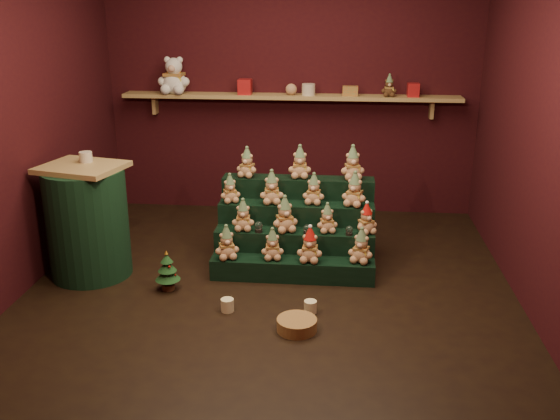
# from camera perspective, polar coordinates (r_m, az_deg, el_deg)

# --- Properties ---
(ground) EXTENTS (4.00, 4.00, 0.00)m
(ground) POSITION_cam_1_polar(r_m,az_deg,el_deg) (5.32, -0.76, -6.70)
(ground) COLOR black
(ground) RESTS_ON ground
(back_wall) EXTENTS (4.00, 0.10, 2.80)m
(back_wall) POSITION_cam_1_polar(r_m,az_deg,el_deg) (6.91, 1.06, 11.37)
(back_wall) COLOR black
(back_wall) RESTS_ON ground
(front_wall) EXTENTS (4.00, 0.10, 2.80)m
(front_wall) POSITION_cam_1_polar(r_m,az_deg,el_deg) (2.92, -5.23, 0.96)
(front_wall) COLOR black
(front_wall) RESTS_ON ground
(left_wall) EXTENTS (0.10, 4.00, 2.80)m
(left_wall) POSITION_cam_1_polar(r_m,az_deg,el_deg) (5.50, -22.80, 8.02)
(left_wall) COLOR black
(left_wall) RESTS_ON ground
(right_wall) EXTENTS (0.10, 4.00, 2.80)m
(right_wall) POSITION_cam_1_polar(r_m,az_deg,el_deg) (5.09, 22.96, 7.24)
(right_wall) COLOR black
(right_wall) RESTS_ON ground
(back_shelf) EXTENTS (3.60, 0.26, 0.24)m
(back_shelf) POSITION_cam_1_polar(r_m,az_deg,el_deg) (6.75, 0.93, 10.28)
(back_shelf) COLOR #A38951
(back_shelf) RESTS_ON ground
(riser_tier_front) EXTENTS (1.40, 0.22, 0.18)m
(riser_tier_front) POSITION_cam_1_polar(r_m,az_deg,el_deg) (5.36, 1.13, -5.44)
(riser_tier_front) COLOR black
(riser_tier_front) RESTS_ON ground
(riser_tier_midfront) EXTENTS (1.40, 0.22, 0.36)m
(riser_tier_midfront) POSITION_cam_1_polar(r_m,az_deg,el_deg) (5.53, 1.31, -3.66)
(riser_tier_midfront) COLOR black
(riser_tier_midfront) RESTS_ON ground
(riser_tier_midback) EXTENTS (1.40, 0.22, 0.54)m
(riser_tier_midback) POSITION_cam_1_polar(r_m,az_deg,el_deg) (5.70, 1.48, -1.99)
(riser_tier_midback) COLOR black
(riser_tier_midback) RESTS_ON ground
(riser_tier_back) EXTENTS (1.40, 0.22, 0.72)m
(riser_tier_back) POSITION_cam_1_polar(r_m,az_deg,el_deg) (5.87, 1.64, -0.41)
(riser_tier_back) COLOR black
(riser_tier_back) RESTS_ON ground
(teddy_0) EXTENTS (0.26, 0.25, 0.29)m
(teddy_0) POSITION_cam_1_polar(r_m,az_deg,el_deg) (5.32, -4.91, -2.96)
(teddy_0) COLOR tan
(teddy_0) RESTS_ON riser_tier_front
(teddy_1) EXTENTS (0.21, 0.20, 0.27)m
(teddy_1) POSITION_cam_1_polar(r_m,az_deg,el_deg) (5.29, -0.70, -3.12)
(teddy_1) COLOR tan
(teddy_1) RESTS_ON riser_tier_front
(teddy_2) EXTENTS (0.23, 0.21, 0.30)m
(teddy_2) POSITION_cam_1_polar(r_m,az_deg,el_deg) (5.24, 2.75, -3.19)
(teddy_2) COLOR tan
(teddy_2) RESTS_ON riser_tier_front
(teddy_3) EXTENTS (0.26, 0.25, 0.30)m
(teddy_3) POSITION_cam_1_polar(r_m,az_deg,el_deg) (5.27, 7.44, -3.24)
(teddy_3) COLOR tan
(teddy_3) RESTS_ON riser_tier_front
(teddy_4) EXTENTS (0.21, 0.19, 0.28)m
(teddy_4) POSITION_cam_1_polar(r_m,az_deg,el_deg) (5.45, -3.40, -0.46)
(teddy_4) COLOR tan
(teddy_4) RESTS_ON riser_tier_midfront
(teddy_5) EXTENTS (0.28, 0.27, 0.31)m
(teddy_5) POSITION_cam_1_polar(r_m,az_deg,el_deg) (5.40, 0.43, -0.39)
(teddy_5) COLOR tan
(teddy_5) RESTS_ON riser_tier_midfront
(teddy_6) EXTENTS (0.22, 0.20, 0.26)m
(teddy_6) POSITION_cam_1_polar(r_m,az_deg,el_deg) (5.41, 4.33, -0.73)
(teddy_6) COLOR tan
(teddy_6) RESTS_ON riser_tier_midfront
(teddy_7) EXTENTS (0.25, 0.24, 0.27)m
(teddy_7) POSITION_cam_1_polar(r_m,az_deg,el_deg) (5.41, 7.90, -0.78)
(teddy_7) COLOR tan
(teddy_7) RESTS_ON riser_tier_midfront
(teddy_8) EXTENTS (0.23, 0.22, 0.26)m
(teddy_8) POSITION_cam_1_polar(r_m,az_deg,el_deg) (5.63, -4.60, 1.98)
(teddy_8) COLOR tan
(teddy_8) RESTS_ON riser_tier_midback
(teddy_9) EXTENTS (0.24, 0.22, 0.30)m
(teddy_9) POSITION_cam_1_polar(r_m,az_deg,el_deg) (5.57, -0.76, 2.09)
(teddy_9) COLOR tan
(teddy_9) RESTS_ON riser_tier_midback
(teddy_10) EXTENTS (0.22, 0.20, 0.28)m
(teddy_10) POSITION_cam_1_polar(r_m,az_deg,el_deg) (5.57, 3.11, 1.94)
(teddy_10) COLOR tan
(teddy_10) RESTS_ON riser_tier_midback
(teddy_11) EXTENTS (0.27, 0.26, 0.30)m
(teddy_11) POSITION_cam_1_polar(r_m,az_deg,el_deg) (5.54, 6.85, 1.89)
(teddy_11) COLOR tan
(teddy_11) RESTS_ON riser_tier_midback
(teddy_12) EXTENTS (0.24, 0.22, 0.27)m
(teddy_12) POSITION_cam_1_polar(r_m,az_deg,el_deg) (5.77, -3.02, 4.37)
(teddy_12) COLOR tan
(teddy_12) RESTS_ON riser_tier_back
(teddy_13) EXTENTS (0.22, 0.20, 0.30)m
(teddy_13) POSITION_cam_1_polar(r_m,az_deg,el_deg) (5.73, 1.83, 4.41)
(teddy_13) COLOR tan
(teddy_13) RESTS_ON riser_tier_back
(teddy_14) EXTENTS (0.25, 0.23, 0.30)m
(teddy_14) POSITION_cam_1_polar(r_m,az_deg,el_deg) (5.72, 6.65, 4.31)
(teddy_14) COLOR tan
(teddy_14) RESTS_ON riser_tier_back
(snow_globe_a) EXTENTS (0.07, 0.07, 0.10)m
(snow_globe_a) POSITION_cam_1_polar(r_m,az_deg,el_deg) (5.42, -1.96, -1.55)
(snow_globe_a) COLOR black
(snow_globe_a) RESTS_ON riser_tier_midfront
(snow_globe_b) EXTENTS (0.06, 0.06, 0.08)m
(snow_globe_b) POSITION_cam_1_polar(r_m,az_deg,el_deg) (5.39, 2.46, -1.77)
(snow_globe_b) COLOR black
(snow_globe_b) RESTS_ON riser_tier_midfront
(snow_globe_c) EXTENTS (0.06, 0.06, 0.08)m
(snow_globe_c) POSITION_cam_1_polar(r_m,az_deg,el_deg) (5.38, 6.34, -1.87)
(snow_globe_c) COLOR black
(snow_globe_c) RESTS_ON riser_tier_midfront
(side_table) EXTENTS (0.75, 0.68, 0.98)m
(side_table) POSITION_cam_1_polar(r_m,az_deg,el_deg) (5.56, -17.19, -1.00)
(side_table) COLOR #A38951
(side_table) RESTS_ON ground
(table_ornament) EXTENTS (0.11, 0.11, 0.09)m
(table_ornament) POSITION_cam_1_polar(r_m,az_deg,el_deg) (5.50, -17.34, 4.66)
(table_ornament) COLOR beige
(table_ornament) RESTS_ON side_table
(mini_christmas_tree) EXTENTS (0.21, 0.21, 0.35)m
(mini_christmas_tree) POSITION_cam_1_polar(r_m,az_deg,el_deg) (5.22, -10.26, -5.49)
(mini_christmas_tree) COLOR #452B18
(mini_christmas_tree) RESTS_ON ground
(mug_left) EXTENTS (0.10, 0.10, 0.10)m
(mug_left) POSITION_cam_1_polar(r_m,az_deg,el_deg) (4.87, -4.83, -8.66)
(mug_left) COLOR #F1EAB2
(mug_left) RESTS_ON ground
(mug_right) EXTENTS (0.10, 0.10, 0.10)m
(mug_right) POSITION_cam_1_polar(r_m,az_deg,el_deg) (4.84, 2.79, -8.83)
(mug_right) COLOR #F1EAB2
(mug_right) RESTS_ON ground
(wicker_basket) EXTENTS (0.30, 0.30, 0.09)m
(wicker_basket) POSITION_cam_1_polar(r_m,az_deg,el_deg) (4.60, 1.55, -10.44)
(wicker_basket) COLOR olive
(wicker_basket) RESTS_ON ground
(white_bear) EXTENTS (0.36, 0.33, 0.49)m
(white_bear) POSITION_cam_1_polar(r_m,az_deg,el_deg) (6.89, -9.67, 12.47)
(white_bear) COLOR white
(white_bear) RESTS_ON back_shelf
(brown_bear) EXTENTS (0.16, 0.15, 0.22)m
(brown_bear) POSITION_cam_1_polar(r_m,az_deg,el_deg) (6.69, 9.95, 11.13)
(brown_bear) COLOR #462E17
(brown_bear) RESTS_ON back_shelf
(gift_tin_red_a) EXTENTS (0.14, 0.14, 0.16)m
(gift_tin_red_a) POSITION_cam_1_polar(r_m,az_deg,el_deg) (6.76, -3.22, 11.18)
(gift_tin_red_a) COLOR red
(gift_tin_red_a) RESTS_ON back_shelf
(gift_tin_cream) EXTENTS (0.14, 0.14, 0.12)m
(gift_tin_cream) POSITION_cam_1_polar(r_m,az_deg,el_deg) (6.70, 2.62, 10.95)
(gift_tin_cream) COLOR beige
(gift_tin_cream) RESTS_ON back_shelf
(gift_tin_red_b) EXTENTS (0.12, 0.12, 0.14)m
(gift_tin_red_b) POSITION_cam_1_polar(r_m,az_deg,el_deg) (6.73, 12.08, 10.69)
(gift_tin_red_b) COLOR red
(gift_tin_red_b) RESTS_ON back_shelf
(shelf_plush_ball) EXTENTS (0.12, 0.12, 0.12)m
(shelf_plush_ball) POSITION_cam_1_polar(r_m,az_deg,el_deg) (6.71, 1.03, 10.98)
(shelf_plush_ball) COLOR tan
(shelf_plush_ball) RESTS_ON back_shelf
(scarf_gift_box) EXTENTS (0.16, 0.10, 0.10)m
(scarf_gift_box) POSITION_cam_1_polar(r_m,az_deg,el_deg) (6.69, 6.44, 10.76)
(scarf_gift_box) COLOR #C3501B
(scarf_gift_box) RESTS_ON back_shelf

